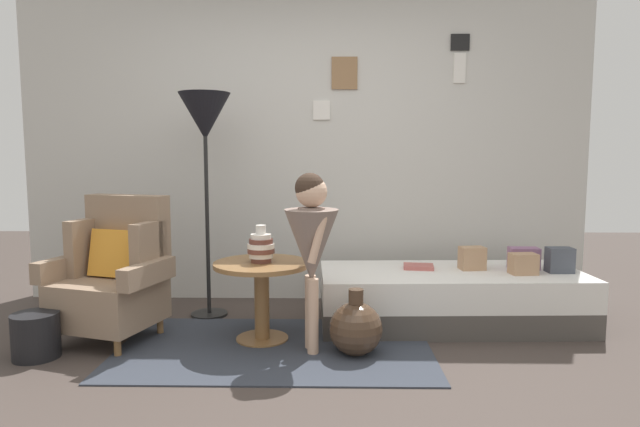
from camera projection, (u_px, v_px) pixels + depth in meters
ground_plane at (288, 395)px, 2.79m from camera, size 12.00×12.00×0.00m
gallery_wall at (305, 149)px, 4.59m from camera, size 4.80×0.12×2.60m
rug at (275, 347)px, 3.46m from camera, size 2.01×1.18×0.01m
armchair at (114, 275)px, 3.62m from camera, size 0.86×0.74×0.97m
daybed at (450, 297)px, 3.95m from camera, size 1.93×0.87×0.40m
pillow_head at (560, 260)px, 3.86m from camera, size 0.18×0.12×0.18m
pillow_mid at (524, 258)px, 3.99m from camera, size 0.22×0.13×0.16m
pillow_back at (523, 264)px, 3.81m from camera, size 0.19×0.14×0.15m
pillow_extra at (472, 258)px, 3.96m from camera, size 0.19×0.14×0.17m
side_table at (262, 283)px, 3.57m from camera, size 0.64×0.64×0.54m
vase_striped at (261, 247)px, 3.54m from camera, size 0.18×0.18×0.25m
floor_lamp at (205, 125)px, 4.02m from camera, size 0.39×0.39×1.71m
person_child at (311, 239)px, 3.32m from camera, size 0.34×0.34×1.14m
book_on_daybed at (418, 267)px, 4.00m from camera, size 0.24×0.19×0.03m
demijohn_near at (356, 328)px, 3.33m from camera, size 0.34×0.34×0.42m
magazine_basket at (36, 336)px, 3.29m from camera, size 0.28×0.28×0.28m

